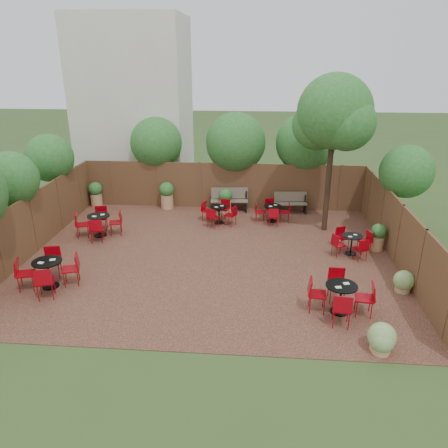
{
  "coord_description": "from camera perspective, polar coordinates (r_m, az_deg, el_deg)",
  "views": [
    {
      "loc": [
        1.5,
        -12.94,
        6.31
      ],
      "look_at": [
        0.41,
        0.5,
        1.0
      ],
      "focal_mm": 34.64,
      "sensor_mm": 36.0,
      "label": 1
    }
  ],
  "objects": [
    {
      "name": "courtyard_paving",
      "position": [
        14.47,
        -1.79,
        -4.33
      ],
      "size": [
        12.0,
        10.0,
        0.02
      ],
      "primitive_type": "cube",
      "color": "black",
      "rests_on": "ground"
    },
    {
      "name": "ground",
      "position": [
        14.48,
        -1.79,
        -4.36
      ],
      "size": [
        80.0,
        80.0,
        0.0
      ],
      "primitive_type": "plane",
      "color": "#354F23",
      "rests_on": "ground"
    },
    {
      "name": "fence_left",
      "position": [
        15.88,
        -23.9,
        0.03
      ],
      "size": [
        0.08,
        10.0,
        2.0
      ],
      "primitive_type": "cube",
      "color": "#4E2F1D",
      "rests_on": "ground"
    },
    {
      "name": "fence_back",
      "position": [
        18.77,
        -0.14,
        5.06
      ],
      "size": [
        12.0,
        0.08,
        2.0
      ],
      "primitive_type": "cube",
      "color": "#4E2F1D",
      "rests_on": "ground"
    },
    {
      "name": "neighbour_building",
      "position": [
        21.91,
        -11.69,
        15.01
      ],
      "size": [
        5.0,
        4.0,
        8.0
      ],
      "primitive_type": "cube",
      "color": "beige",
      "rests_on": "ground"
    },
    {
      "name": "courtyard_tree",
      "position": [
        15.99,
        14.31,
        13.52
      ],
      "size": [
        2.78,
        2.68,
        5.75
      ],
      "rotation": [
        0.0,
        0.0,
        -0.06
      ],
      "color": "black",
      "rests_on": "courtyard_paving"
    },
    {
      "name": "fence_right",
      "position": [
        14.69,
        22.11,
        -1.36
      ],
      "size": [
        0.08,
        10.0,
        2.0
      ],
      "primitive_type": "cube",
      "color": "#4E2F1D",
      "rests_on": "ground"
    },
    {
      "name": "overhang_foliage",
      "position": [
        16.43,
        -7.09,
        8.74
      ],
      "size": [
        15.61,
        10.98,
        2.79
      ],
      "color": "#22601F",
      "rests_on": "ground"
    },
    {
      "name": "low_shrubs",
      "position": [
        11.47,
        21.02,
        -11.54
      ],
      "size": [
        1.91,
        3.41,
        0.69
      ],
      "color": "tan",
      "rests_on": "courtyard_paving"
    },
    {
      "name": "park_bench_right",
      "position": [
        18.56,
        8.72,
        2.87
      ],
      "size": [
        1.43,
        0.6,
        0.86
      ],
      "rotation": [
        0.0,
        0.0,
        0.11
      ],
      "color": "brown",
      "rests_on": "courtyard_paving"
    },
    {
      "name": "planters",
      "position": [
        18.08,
        -4.51,
        3.02
      ],
      "size": [
        11.8,
        4.28,
        1.17
      ],
      "color": "tan",
      "rests_on": "courtyard_paving"
    },
    {
      "name": "bistro_tables",
      "position": [
        14.36,
        -2.88,
        -2.58
      ],
      "size": [
        10.67,
        8.01,
        0.95
      ],
      "color": "black",
      "rests_on": "courtyard_paving"
    },
    {
      "name": "park_bench_left",
      "position": [
        18.54,
        0.73,
        3.3
      ],
      "size": [
        1.62,
        0.66,
        0.98
      ],
      "rotation": [
        0.0,
        0.0,
        0.1
      ],
      "color": "brown",
      "rests_on": "courtyard_paving"
    }
  ]
}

